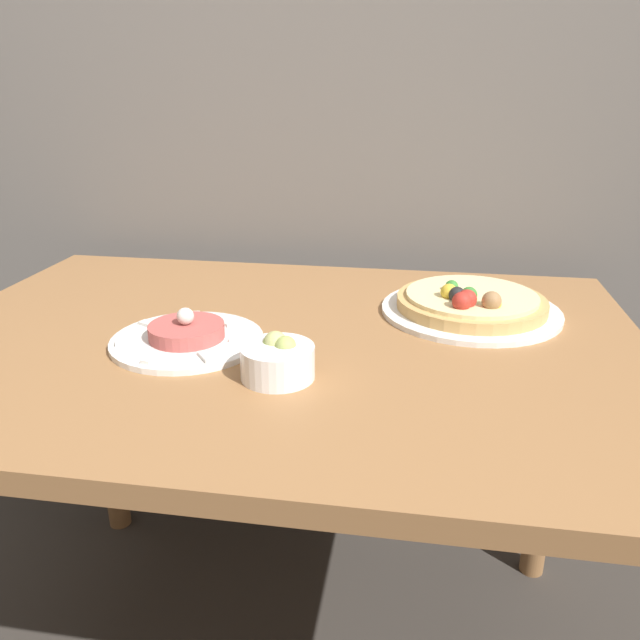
% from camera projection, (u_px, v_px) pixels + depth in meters
% --- Properties ---
extents(back_wall, '(8.00, 0.05, 2.60)m').
position_uv_depth(back_wall, '(328.00, 33.00, 1.43)').
color(back_wall, slate).
rests_on(back_wall, ground_plane).
extents(dining_table, '(1.27, 0.89, 0.78)m').
position_uv_depth(dining_table, '(278.00, 388.00, 1.12)').
color(dining_table, olive).
rests_on(dining_table, ground_plane).
extents(pizza_plate, '(0.34, 0.34, 0.07)m').
position_uv_depth(pizza_plate, '(471.00, 304.00, 1.18)').
color(pizza_plate, white).
rests_on(pizza_plate, dining_table).
extents(tartare_plate, '(0.26, 0.26, 0.06)m').
position_uv_depth(tartare_plate, '(187.00, 336.00, 1.05)').
color(tartare_plate, white).
rests_on(tartare_plate, dining_table).
extents(small_bowl, '(0.11, 0.11, 0.07)m').
position_uv_depth(small_bowl, '(278.00, 359.00, 0.93)').
color(small_bowl, white).
rests_on(small_bowl, dining_table).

